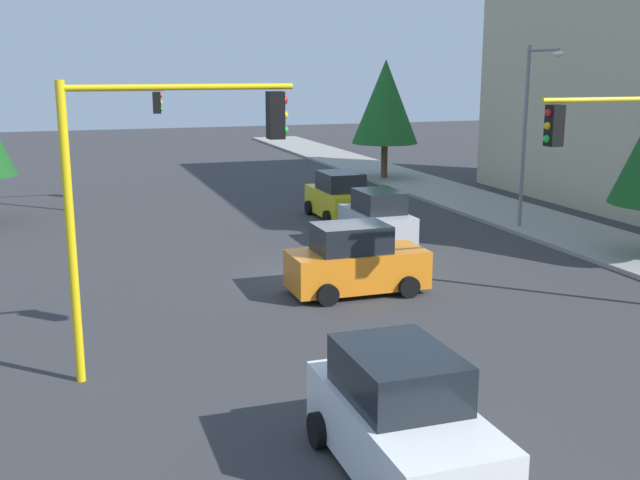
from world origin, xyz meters
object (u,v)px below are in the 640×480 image
object	(u,v)px
traffic_signal_far_right	(105,122)
tree_roadside_far	(385,102)
car_yellow	(339,197)
car_white	(401,420)
traffic_signal_near_right	(160,170)
car_silver	(377,220)
street_lamp_curbside	(531,118)
car_orange	(356,262)
traffic_signal_near_left	(633,160)

from	to	relation	value
traffic_signal_far_right	tree_roadside_far	bearing A→B (deg)	104.79
tree_roadside_far	car_yellow	size ratio (longest dim) A/B	1.70
car_white	traffic_signal_far_right	bearing A→B (deg)	-173.80
traffic_signal_near_right	car_yellow	bearing A→B (deg)	147.80
car_silver	street_lamp_curbside	bearing A→B (deg)	92.31
car_silver	car_orange	bearing A→B (deg)	-28.43
traffic_signal_far_right	traffic_signal_near_left	world-z (taller)	traffic_signal_near_left
street_lamp_curbside	traffic_signal_near_left	bearing A→B (deg)	-20.09
tree_roadside_far	car_silver	size ratio (longest dim) A/B	1.84
street_lamp_curbside	car_white	xyz separation A→B (m)	(14.98, -12.09, -3.45)
car_silver	car_orange	world-z (taller)	same
traffic_signal_near_left	car_silver	size ratio (longest dim) A/B	1.55
traffic_signal_near_left	car_orange	size ratio (longest dim) A/B	1.47
street_lamp_curbside	car_orange	xyz separation A→B (m)	(5.61, -9.20, -3.45)
traffic_signal_near_right	car_yellow	size ratio (longest dim) A/B	1.53
car_silver	traffic_signal_near_right	bearing A→B (deg)	-42.73
traffic_signal_far_right	car_white	distance (m)	25.68
street_lamp_curbside	car_yellow	bearing A→B (deg)	-128.54
traffic_signal_near_left	tree_roadside_far	world-z (taller)	tree_roadside_far
traffic_signal_far_right	car_yellow	world-z (taller)	traffic_signal_far_right
traffic_signal_near_right	car_silver	distance (m)	13.16
traffic_signal_near_right	traffic_signal_near_left	world-z (taller)	traffic_signal_near_right
tree_roadside_far	car_silver	world-z (taller)	tree_roadside_far
traffic_signal_near_right	traffic_signal_near_left	xyz separation A→B (m)	(0.00, 11.43, -0.24)
tree_roadside_far	car_silver	bearing A→B (deg)	-24.25
traffic_signal_near_left	street_lamp_curbside	size ratio (longest dim) A/B	0.80
car_yellow	street_lamp_curbside	bearing A→B (deg)	51.46
traffic_signal_far_right	car_orange	distance (m)	17.22
traffic_signal_near_left	traffic_signal_near_right	bearing A→B (deg)	-90.00
traffic_signal_near_right	car_silver	xyz separation A→B (m)	(-9.36, 8.64, -3.31)
traffic_signal_near_right	traffic_signal_near_left	bearing A→B (deg)	90.00
street_lamp_curbside	tree_roadside_far	distance (m)	14.39
car_orange	car_white	size ratio (longest dim) A/B	0.94
tree_roadside_far	traffic_signal_near_left	bearing A→B (deg)	-9.03
traffic_signal_far_right	car_silver	xyz separation A→B (m)	(10.64, 8.55, -2.92)
street_lamp_curbside	car_orange	distance (m)	11.31
traffic_signal_near_left	car_silver	distance (m)	10.23
street_lamp_curbside	car_yellow	size ratio (longest dim) A/B	1.79
traffic_signal_near_right	car_orange	bearing A→B (deg)	124.85
traffic_signal_near_right	tree_roadside_far	bearing A→B (deg)	147.58
traffic_signal_far_right	traffic_signal_near_left	xyz separation A→B (m)	(20.00, 11.33, 0.15)
traffic_signal_near_right	street_lamp_curbside	world-z (taller)	street_lamp_curbside
car_orange	car_yellow	world-z (taller)	same
traffic_signal_far_right	traffic_signal_near_left	size ratio (longest dim) A/B	0.96
tree_roadside_far	traffic_signal_far_right	bearing A→B (deg)	-75.21
traffic_signal_near_left	car_white	distance (m)	10.57
tree_roadside_far	car_orange	world-z (taller)	tree_roadside_far
tree_roadside_far	car_silver	distance (m)	16.43
tree_roadside_far	car_orange	size ratio (longest dim) A/B	1.74
street_lamp_curbside	car_silver	distance (m)	7.19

